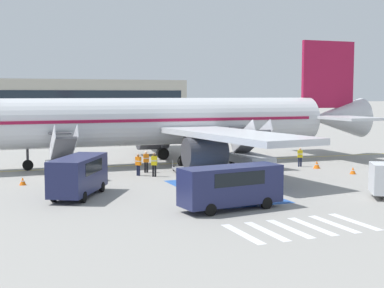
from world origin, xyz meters
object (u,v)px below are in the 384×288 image
(ground_crew_3, at_px, (138,163))
(traffic_cone_0, at_px, (353,171))
(airliner, at_px, (163,122))
(service_van_0, at_px, (79,173))
(service_van_1, at_px, (231,184))
(baggage_cart, at_px, (184,169))
(terminal_building, at_px, (23,99))
(ground_crew_0, at_px, (300,156))
(ground_crew_2, at_px, (154,163))
(traffic_cone_1, at_px, (317,165))
(fuel_tanker, at_px, (154,127))
(ground_crew_1, at_px, (146,160))
(boarding_stairs_aft, at_px, (251,155))
(traffic_cone_2, at_px, (23,181))
(boarding_stairs_forward, at_px, (64,164))

(ground_crew_3, bearing_deg, traffic_cone_0, 37.36)
(airliner, height_order, ground_crew_3, airliner)
(service_van_0, bearing_deg, service_van_1, -13.79)
(baggage_cart, relative_size, terminal_building, 0.04)
(ground_crew_0, bearing_deg, ground_crew_2, 32.14)
(service_van_0, distance_m, traffic_cone_1, 20.79)
(baggage_cart, xyz_separation_m, traffic_cone_1, (10.93, -1.89, 0.06))
(fuel_tanker, height_order, ground_crew_1, fuel_tanker)
(fuel_tanker, bearing_deg, ground_crew_2, 168.55)
(service_van_1, relative_size, terminal_building, 0.07)
(boarding_stairs_aft, xyz_separation_m, service_van_1, (-8.60, -13.95, 0.37))
(ground_crew_3, xyz_separation_m, terminal_building, (-1.01, 94.14, 3.81))
(baggage_cart, bearing_deg, boarding_stairs_aft, -162.27)
(fuel_tanker, height_order, baggage_cart, fuel_tanker)
(fuel_tanker, height_order, traffic_cone_1, fuel_tanker)
(airliner, relative_size, traffic_cone_2, 79.71)
(fuel_tanker, bearing_deg, boarding_stairs_aft, -176.23)
(service_van_1, height_order, terminal_building, terminal_building)
(ground_crew_2, distance_m, traffic_cone_2, 9.33)
(terminal_building, bearing_deg, traffic_cone_1, -80.72)
(boarding_stairs_aft, distance_m, traffic_cone_0, 8.28)
(ground_crew_3, height_order, traffic_cone_2, ground_crew_3)
(ground_crew_1, xyz_separation_m, traffic_cone_1, (13.64, -2.98, -0.64))
(service_van_1, height_order, baggage_cart, service_van_1)
(ground_crew_0, distance_m, terminal_building, 95.60)
(airliner, bearing_deg, baggage_cart, -179.89)
(fuel_tanker, distance_m, baggage_cart, 31.94)
(service_van_1, distance_m, ground_crew_1, 14.38)
(boarding_stairs_forward, distance_m, traffic_cone_2, 3.95)
(ground_crew_2, height_order, terminal_building, terminal_building)
(fuel_tanker, bearing_deg, ground_crew_1, 167.42)
(ground_crew_0, height_order, ground_crew_3, ground_crew_3)
(ground_crew_3, distance_m, traffic_cone_1, 14.76)
(traffic_cone_0, distance_m, traffic_cone_2, 24.12)
(airliner, bearing_deg, service_van_0, 143.95)
(boarding_stairs_forward, relative_size, terminal_building, 0.07)
(traffic_cone_1, distance_m, traffic_cone_2, 22.99)
(fuel_tanker, bearing_deg, baggage_cart, 172.65)
(baggage_cart, relative_size, ground_crew_0, 1.80)
(baggage_cart, relative_size, ground_crew_3, 1.74)
(ground_crew_0, xyz_separation_m, traffic_cone_2, (-22.32, -0.87, -0.65))
(service_van_0, height_order, ground_crew_3, service_van_0)
(ground_crew_0, relative_size, traffic_cone_2, 3.09)
(baggage_cart, bearing_deg, ground_crew_2, 33.59)
(traffic_cone_1, xyz_separation_m, terminal_building, (-15.66, 95.80, 4.43))
(boarding_stairs_forward, relative_size, fuel_tanker, 0.55)
(fuel_tanker, bearing_deg, traffic_cone_2, 155.08)
(ground_crew_1, bearing_deg, ground_crew_2, 97.03)
(fuel_tanker, xyz_separation_m, ground_crew_1, (-10.22, -29.93, -0.67))
(boarding_stairs_forward, height_order, traffic_cone_1, boarding_stairs_forward)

